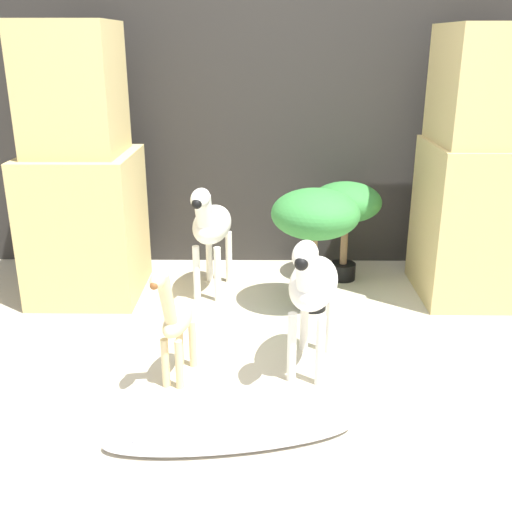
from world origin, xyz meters
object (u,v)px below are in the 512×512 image
(zebra_right, at_px, (312,284))
(zebra_left, at_px, (211,225))
(potted_palm_front, at_px, (346,206))
(potted_palm_back, at_px, (315,218))
(giraffe_figurine, at_px, (175,322))
(surfboard, at_px, (228,434))

(zebra_right, bearing_deg, zebra_left, 120.26)
(zebra_right, xyz_separation_m, potted_palm_front, (0.28, 1.07, 0.05))
(zebra_left, bearing_deg, potted_palm_front, 15.61)
(potted_palm_back, bearing_deg, zebra_right, -95.52)
(giraffe_figurine, bearing_deg, potted_palm_front, 53.80)
(zebra_right, relative_size, surfboard, 0.70)
(surfboard, bearing_deg, zebra_right, 56.32)
(potted_palm_back, bearing_deg, giraffe_figurine, -131.09)
(zebra_right, distance_m, giraffe_figurine, 0.59)
(potted_palm_back, height_order, surfboard, potted_palm_back)
(zebra_left, xyz_separation_m, potted_palm_back, (0.56, -0.22, 0.11))
(zebra_right, distance_m, potted_palm_front, 1.10)
(zebra_left, bearing_deg, potted_palm_back, -21.44)
(potted_palm_back, bearing_deg, potted_palm_front, 63.47)
(potted_palm_back, distance_m, surfboard, 1.29)
(zebra_left, distance_m, giraffe_figurine, 0.96)
(giraffe_figurine, xyz_separation_m, surfboard, (0.24, -0.41, -0.25))
(zebra_right, bearing_deg, surfboard, -123.68)
(potted_palm_front, height_order, surfboard, potted_palm_front)
(giraffe_figurine, bearing_deg, zebra_left, 85.52)
(surfboard, bearing_deg, zebra_left, 96.89)
(zebra_right, xyz_separation_m, zebra_left, (-0.50, 0.85, 0.00))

